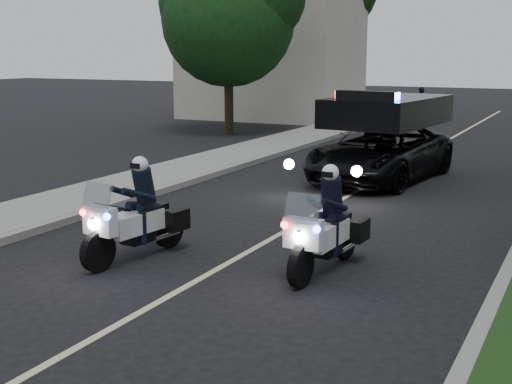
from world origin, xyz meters
TOP-DOWN VIEW (x-y plane):
  - ground at (0.00, 0.00)m, footprint 120.00×120.00m
  - curb_left at (-4.10, 10.00)m, footprint 0.20×60.00m
  - sidewalk_left at (-5.20, 10.00)m, footprint 2.00×60.00m
  - building_far at (-10.00, 26.00)m, footprint 8.00×6.00m
  - lane_marking at (0.00, 10.00)m, footprint 0.12×50.00m
  - police_moto_left at (-1.47, 2.69)m, footprint 0.95×2.06m
  - police_moto_right at (1.54, 3.41)m, footprint 0.81×2.00m
  - police_suv at (0.06, 11.32)m, footprint 3.03×5.48m
  - bicycle at (-2.26, 25.44)m, footprint 0.74×1.79m
  - cyclist at (-2.26, 25.44)m, footprint 0.59×0.43m
  - tree_left_near at (-8.39, 18.51)m, footprint 6.74×6.74m
  - tree_left_far at (-9.27, 28.77)m, footprint 7.95×7.95m

SIDE VIEW (x-z plane):
  - ground at x=0.00m, z-range 0.00..0.00m
  - police_moto_left at x=-1.47m, z-range -0.84..0.84m
  - police_moto_right at x=1.54m, z-range -0.83..0.83m
  - police_suv at x=0.06m, z-range -1.27..1.27m
  - bicycle at x=-2.26m, z-range -0.46..0.46m
  - cyclist at x=-2.26m, z-range -0.77..0.77m
  - tree_left_near at x=-8.39m, z-range -4.41..4.41m
  - tree_left_far at x=-9.27m, z-range -5.30..5.30m
  - lane_marking at x=0.00m, z-range 0.00..0.01m
  - curb_left at x=-4.10m, z-range 0.00..0.15m
  - sidewalk_left at x=-5.20m, z-range 0.00..0.16m
  - building_far at x=-10.00m, z-range 0.00..7.00m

